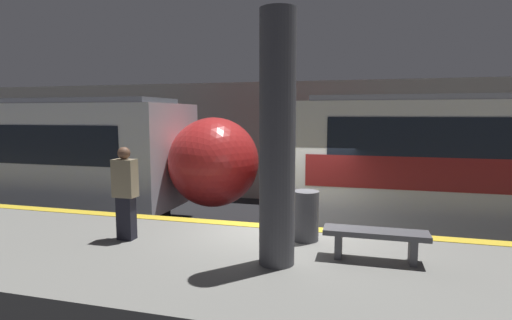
{
  "coord_description": "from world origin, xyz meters",
  "views": [
    {
      "loc": [
        1.39,
        -7.4,
        3.23
      ],
      "look_at": [
        -0.89,
        1.09,
        2.21
      ],
      "focal_mm": 28.0,
      "sensor_mm": 36.0,
      "label": 1
    }
  ],
  "objects_px": {
    "support_pillar_near": "(277,140)",
    "platform_bench": "(375,238)",
    "person_waiting": "(125,191)",
    "trash_bin": "(306,216)"
  },
  "relations": [
    {
      "from": "person_waiting",
      "to": "trash_bin",
      "type": "xyz_separation_m",
      "value": [
        2.97,
        0.75,
        -0.41
      ]
    },
    {
      "from": "support_pillar_near",
      "to": "person_waiting",
      "type": "distance_m",
      "value": 2.91
    },
    {
      "from": "platform_bench",
      "to": "support_pillar_near",
      "type": "bearing_deg",
      "value": -159.66
    },
    {
      "from": "support_pillar_near",
      "to": "platform_bench",
      "type": "xyz_separation_m",
      "value": [
        1.37,
        0.51,
        -1.44
      ]
    },
    {
      "from": "support_pillar_near",
      "to": "trash_bin",
      "type": "relative_size",
      "value": 4.18
    },
    {
      "from": "trash_bin",
      "to": "support_pillar_near",
      "type": "bearing_deg",
      "value": -102.21
    },
    {
      "from": "platform_bench",
      "to": "trash_bin",
      "type": "distance_m",
      "value": 1.3
    },
    {
      "from": "support_pillar_near",
      "to": "trash_bin",
      "type": "distance_m",
      "value": 1.81
    },
    {
      "from": "person_waiting",
      "to": "trash_bin",
      "type": "bearing_deg",
      "value": 14.08
    },
    {
      "from": "platform_bench",
      "to": "trash_bin",
      "type": "height_order",
      "value": "trash_bin"
    }
  ]
}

